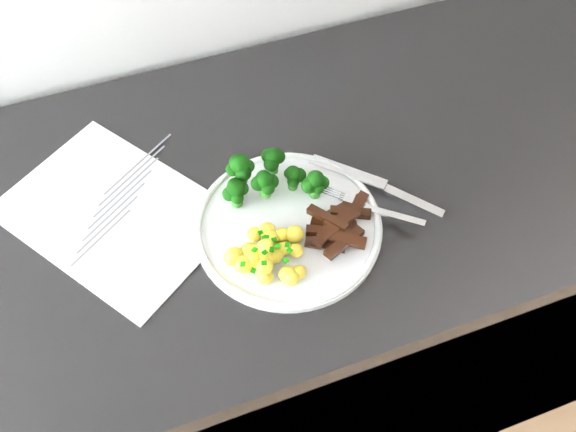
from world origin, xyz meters
name	(u,v)px	position (x,y,z in m)	size (l,w,h in m)	color
counter	(268,323)	(0.06, 1.68, 0.44)	(2.34, 0.59, 0.88)	black
recipe_paper	(114,213)	(-0.15, 1.71, 0.88)	(0.35, 0.37, 0.00)	white
plate	(288,225)	(0.07, 1.60, 0.89)	(0.26, 0.26, 0.01)	white
broccoli	(267,176)	(0.07, 1.67, 0.92)	(0.15, 0.09, 0.06)	#266518
potatoes	(267,254)	(0.03, 1.56, 0.90)	(0.11, 0.10, 0.04)	yellow
beef_strips	(339,226)	(0.14, 1.57, 0.90)	(0.11, 0.10, 0.02)	black
fork	(375,208)	(0.19, 1.58, 0.90)	(0.12, 0.11, 0.01)	silver
knife	(393,193)	(0.23, 1.61, 0.89)	(0.15, 0.16, 0.02)	silver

